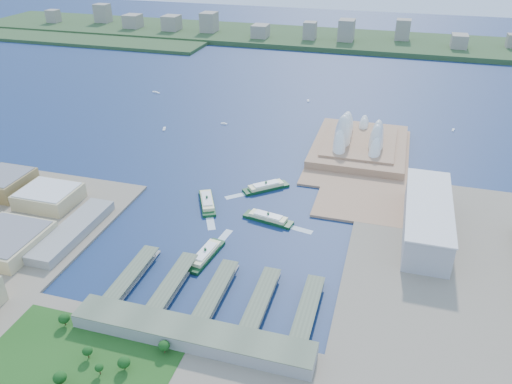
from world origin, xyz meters
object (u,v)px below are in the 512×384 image
(ferry_b, at_px, (266,185))
(ferry_c, at_px, (205,253))
(opera_house, at_px, (361,130))
(toaster_building, at_px, (427,218))
(ferry_d, at_px, (268,217))
(ferry_a, at_px, (207,200))

(ferry_b, relative_size, ferry_c, 1.00)
(opera_house, bearing_deg, ferry_b, -123.68)
(toaster_building, xyz_separation_m, ferry_d, (-168.58, -20.90, -15.05))
(opera_house, relative_size, ferry_b, 3.04)
(ferry_a, xyz_separation_m, ferry_d, (79.01, -14.80, -0.26))
(toaster_building, bearing_deg, opera_house, 114.23)
(ferry_b, bearing_deg, ferry_c, -48.51)
(ferry_c, relative_size, ferry_d, 1.02)
(ferry_a, relative_size, ferry_b, 1.02)
(ferry_b, height_order, ferry_c, ferry_b)
(toaster_building, bearing_deg, ferry_a, -178.59)
(opera_house, xyz_separation_m, ferry_d, (-78.58, -220.90, -26.55))
(toaster_building, height_order, ferry_d, toaster_building)
(ferry_c, distance_m, ferry_d, 94.06)
(ferry_b, distance_m, ferry_c, 155.78)
(ferry_a, bearing_deg, ferry_b, 17.88)
(opera_house, bearing_deg, ferry_c, -111.69)
(ferry_a, bearing_deg, ferry_d, -36.90)
(ferry_a, xyz_separation_m, ferry_b, (57.36, 55.72, -0.12))
(ferry_b, xyz_separation_m, ferry_d, (21.65, -70.52, -0.14))
(opera_house, height_order, ferry_c, opera_house)
(toaster_building, xyz_separation_m, ferry_b, (-190.22, 49.62, -14.91))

